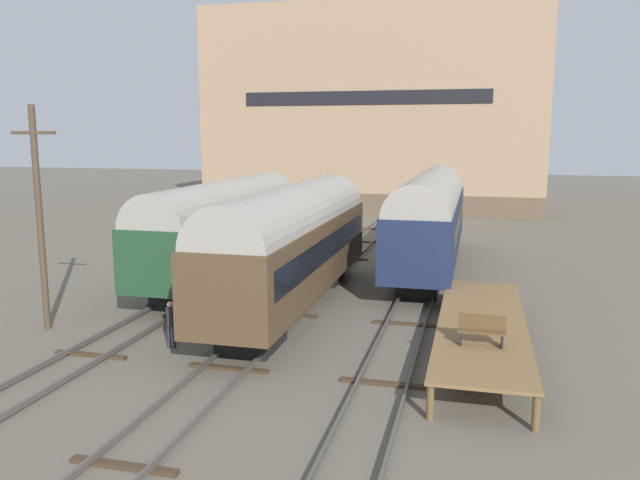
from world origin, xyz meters
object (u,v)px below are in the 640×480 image
object	(u,v)px
train_car_navy	(430,215)
utility_pole	(39,216)
train_car_green	(224,224)
train_car_brown	(293,240)
person_worker	(171,320)
bench	(482,329)

from	to	relation	value
train_car_navy	utility_pole	xyz separation A→B (m)	(-13.17, -14.22, 1.34)
train_car_green	utility_pole	distance (m)	9.96
train_car_brown	person_worker	size ratio (longest dim) A/B	9.40
bench	person_worker	world-z (taller)	bench
person_worker	utility_pole	world-z (taller)	utility_pole
bench	utility_pole	xyz separation A→B (m)	(-15.89, 1.03, 2.79)
train_car_green	train_car_navy	bearing A→B (deg)	26.91
train_car_navy	utility_pole	distance (m)	19.43
train_car_brown	train_car_green	distance (m)	6.56
train_car_green	bench	xyz separation A→B (m)	(12.52, -10.28, -1.30)
train_car_green	utility_pole	size ratio (longest dim) A/B	1.82
person_worker	train_car_navy	bearing A→B (deg)	63.17
utility_pole	train_car_green	bearing A→B (deg)	70.00
train_car_navy	bench	size ratio (longest dim) A/B	12.27
person_worker	utility_pole	distance (m)	6.54
train_car_green	bench	world-z (taller)	train_car_green
train_car_brown	person_worker	world-z (taller)	train_car_brown
train_car_navy	train_car_green	distance (m)	10.99
train_car_navy	bench	world-z (taller)	train_car_navy
bench	person_worker	size ratio (longest dim) A/B	0.85
train_car_navy	train_car_brown	size ratio (longest dim) A/B	1.11
train_car_brown	train_car_green	world-z (taller)	train_car_brown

